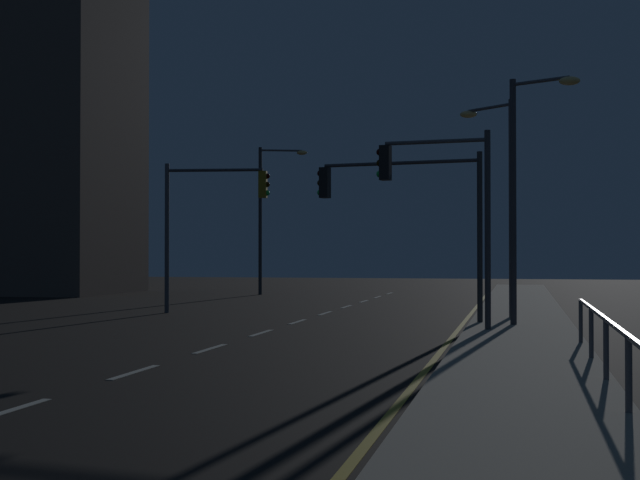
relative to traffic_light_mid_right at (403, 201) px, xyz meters
name	(u,v)px	position (x,y,z in m)	size (l,w,h in m)	color
ground_plane	(218,347)	(-3.33, -7.20, -3.71)	(112.00, 112.00, 0.00)	black
sidewalk_right	(521,351)	(3.45, -7.20, -3.64)	(2.91, 77.00, 0.14)	#9E937F
lane_markings_center	(261,333)	(-3.33, -3.70, -3.70)	(0.14, 50.00, 0.01)	silver
lane_edge_line	(456,332)	(1.74, -2.20, -3.70)	(0.14, 53.00, 0.01)	gold
traffic_light_mid_right	(403,201)	(0.00, 0.00, 0.00)	(5.10, 0.97, 4.96)	#2D3033
traffic_light_near_left	(211,208)	(-7.33, 3.56, 0.07)	(3.78, 0.73, 5.36)	#4C4C51
traffic_light_far_center	(439,192)	(1.31, -2.65, 0.09)	(3.09, 0.55, 5.25)	#38383D
street_lamp_across_street	(524,175)	(3.55, -1.16, 0.61)	(1.87, 1.02, 6.90)	#38383D
street_lamp_corner	(503,185)	(2.91, 2.12, 0.59)	(1.76, 1.41, 6.83)	#4C4C51
street_lamp_far_end	(268,206)	(-9.28, 17.67, 0.90)	(2.41, 1.00, 7.62)	#2D3033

